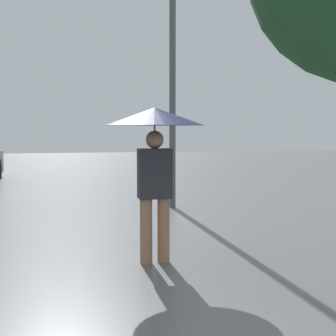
% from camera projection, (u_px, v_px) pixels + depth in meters
% --- Properties ---
extents(pedestrian, '(1.12, 1.12, 1.77)m').
position_uv_depth(pedestrian, '(155.00, 135.00, 5.23)').
color(pedestrian, '#9E7051').
rests_on(pedestrian, ground_plane).
extents(street_lamp, '(0.34, 0.34, 5.06)m').
position_uv_depth(street_lamp, '(173.00, 39.00, 8.91)').
color(street_lamp, '#515456').
rests_on(street_lamp, ground_plane).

